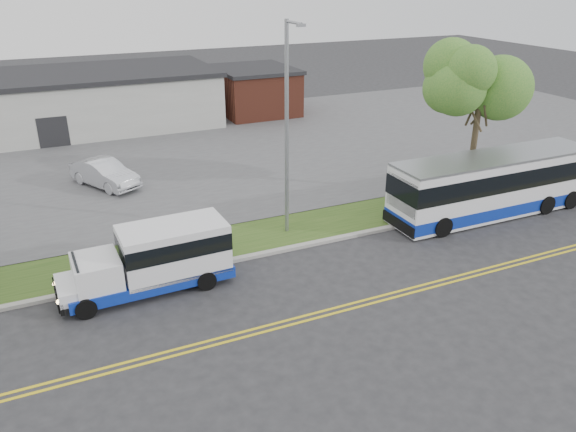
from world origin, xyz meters
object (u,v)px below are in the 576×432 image
shuttle_bus (158,256)px  pedestrian (208,238)px  streetlight_near (287,125)px  transit_bus (493,185)px  parked_car_a (105,173)px  tree_east (482,82)px

shuttle_bus → pedestrian: (2.45, 1.57, -0.41)m
streetlight_near → transit_bus: (10.32, -2.13, -3.67)m
transit_bus → parked_car_a: transit_bus is taller
transit_bus → tree_east: bearing=74.4°
streetlight_near → parked_car_a: size_ratio=2.06×
tree_east → shuttle_bus: 18.41m
shuttle_bus → transit_bus: bearing=-0.7°
pedestrian → parked_car_a: pedestrian is taller
shuttle_bus → transit_bus: (16.88, 0.27, 0.22)m
tree_east → streetlight_near: (-11.00, -0.27, -0.97)m
streetlight_near → transit_bus: 11.16m
tree_east → shuttle_bus: bearing=-171.4°
streetlight_near → shuttle_bus: streetlight_near is taller
streetlight_near → parked_car_a: bearing=125.2°
tree_east → transit_bus: size_ratio=0.75×
transit_bus → parked_car_a: (-17.24, 11.94, -0.70)m
streetlight_near → shuttle_bus: (-6.56, -2.40, -3.89)m
streetlight_near → pedestrian: size_ratio=5.69×
tree_east → pedestrian: (-15.10, -1.10, -5.27)m
transit_bus → parked_car_a: size_ratio=2.41×
streetlight_near → shuttle_bus: size_ratio=1.43×
streetlight_near → pedestrian: (-4.10, -0.83, -4.30)m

